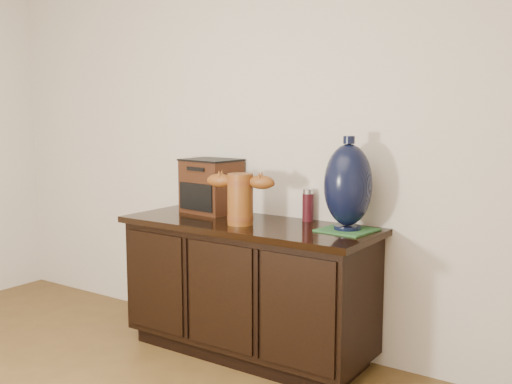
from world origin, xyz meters
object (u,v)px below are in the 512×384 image
Objects in this scene: sideboard at (248,287)px; terracotta_vessel at (240,196)px; tv_radio at (211,186)px; spray_can at (308,205)px; lamp_base at (348,185)px.

terracotta_vessel reaches higher than sideboard.
tv_radio reaches higher than spray_can.
tv_radio reaches higher than sideboard.
spray_can is (-0.30, 0.12, -0.15)m from lamp_base.
sideboard is 3.73× the size of terracotta_vessel.
spray_can is (0.26, 0.22, 0.46)m from sideboard.
spray_can is (0.25, 0.29, -0.07)m from terracotta_vessel.
tv_radio is 0.63m from spray_can.
terracotta_vessel is 1.12× the size of tv_radio.
tv_radio is 0.93m from lamp_base.
lamp_base reaches higher than tv_radio.
tv_radio is 0.74× the size of lamp_base.
sideboard is 0.66m from tv_radio.
lamp_base is (0.56, 0.10, 0.60)m from sideboard.
spray_can is at bearing 35.60° from terracotta_vessel.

